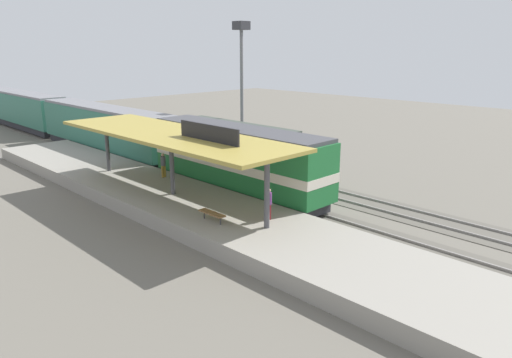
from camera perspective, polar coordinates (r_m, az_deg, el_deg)
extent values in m
plane|color=#666056|center=(33.99, -0.70, -0.89)|extent=(120.00, 120.00, 0.00)
cube|color=#565249|center=(32.69, -3.21, -1.56)|extent=(3.20, 110.00, 0.04)
cube|color=gray|center=(32.22, -4.17, -1.72)|extent=(0.10, 110.00, 0.16)
cube|color=gray|center=(33.13, -2.29, -1.20)|extent=(0.10, 110.00, 0.16)
cube|color=#565249|center=(35.77, 2.30, -0.03)|extent=(3.20, 110.00, 0.04)
cube|color=gray|center=(35.25, 1.50, -0.16)|extent=(0.10, 110.00, 0.16)
cube|color=gray|center=(36.27, 3.07, 0.27)|extent=(0.10, 110.00, 0.16)
cube|color=gray|center=(29.86, -9.84, -2.57)|extent=(6.00, 44.00, 0.90)
cylinder|color=#47474C|center=(23.33, 1.31, -1.71)|extent=(0.28, 0.28, 3.60)
cylinder|color=#47474C|center=(29.24, -10.04, 1.62)|extent=(0.28, 0.28, 3.60)
cylinder|color=#47474C|center=(35.97, -17.39, 3.74)|extent=(0.28, 0.28, 3.60)
cube|color=#A38E3D|center=(28.85, -10.22, 5.28)|extent=(5.20, 18.00, 0.20)
cube|color=black|center=(25.91, -5.70, 5.54)|extent=(0.12, 4.80, 0.90)
cylinder|color=#333338|center=(24.26, -4.29, -5.03)|extent=(0.07, 0.07, 0.42)
cylinder|color=#333338|center=(25.20, -6.22, -4.28)|extent=(0.07, 0.07, 0.42)
cube|color=brown|center=(24.64, -5.29, -4.10)|extent=(0.44, 1.70, 0.08)
cube|color=#28282D|center=(31.98, -2.28, -1.02)|extent=(2.60, 13.60, 0.70)
cube|color=#1E6B33|center=(31.45, -2.32, 2.65)|extent=(2.90, 14.40, 3.50)
cube|color=#424247|center=(31.08, -2.36, 6.02)|extent=(2.78, 14.11, 0.24)
cube|color=beige|center=(31.50, -2.32, 2.19)|extent=(2.93, 14.43, 0.56)
cube|color=#28282D|center=(46.50, -17.49, 3.52)|extent=(2.60, 19.20, 0.70)
cube|color=#2D6B56|center=(46.15, -17.69, 5.95)|extent=(2.90, 20.00, 3.30)
cube|color=slate|center=(45.91, -17.87, 8.12)|extent=(2.78, 19.60, 0.24)
cube|color=#28282D|center=(65.46, -26.05, 5.97)|extent=(2.60, 19.20, 0.70)
cube|color=#2D6B56|center=(65.21, -26.26, 7.70)|extent=(2.90, 20.00, 3.30)
cube|color=slate|center=(65.05, -26.45, 9.24)|extent=(2.78, 19.60, 0.24)
cube|color=#28282D|center=(38.73, -2.53, 1.92)|extent=(2.50, 11.20, 0.70)
cube|color=#4C564C|center=(38.37, -2.56, 4.32)|extent=(2.80, 12.00, 2.60)
cube|color=#3D453D|center=(38.12, -2.59, 6.41)|extent=(2.69, 11.76, 0.24)
cylinder|color=slate|center=(41.89, -1.71, 9.89)|extent=(0.28, 0.28, 11.00)
cube|color=#333338|center=(41.72, -1.78, 17.91)|extent=(1.10, 1.10, 0.70)
cylinder|color=olive|center=(33.44, -11.14, 0.88)|extent=(0.16, 0.16, 0.84)
cylinder|color=olive|center=(33.54, -10.88, 0.93)|extent=(0.16, 0.16, 0.84)
cylinder|color=#4C4C51|center=(33.31, -11.08, 2.14)|extent=(0.34, 0.34, 0.64)
sphere|color=tan|center=(33.22, -11.11, 2.87)|extent=(0.23, 0.23, 0.23)
cylinder|color=maroon|center=(24.78, 1.36, -4.02)|extent=(0.16, 0.16, 0.84)
cylinder|color=maroon|center=(24.90, 1.65, -3.92)|extent=(0.16, 0.16, 0.84)
cylinder|color=#663375|center=(24.60, 1.52, -2.35)|extent=(0.34, 0.34, 0.64)
sphere|color=tan|center=(24.47, 1.52, -1.38)|extent=(0.23, 0.23, 0.23)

